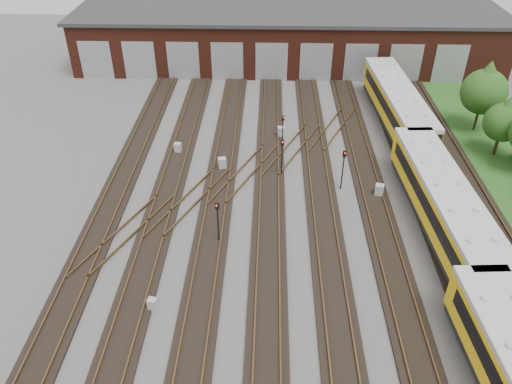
{
  "coord_description": "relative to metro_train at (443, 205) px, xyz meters",
  "views": [
    {
      "loc": [
        -2.07,
        -20.57,
        22.55
      ],
      "look_at": [
        -2.97,
        8.67,
        2.0
      ],
      "focal_mm": 35.0,
      "sensor_mm": 36.0,
      "label": 1
    }
  ],
  "objects": [
    {
      "name": "relay_cabinet_4",
      "position": [
        -3.53,
        3.82,
        -1.55
      ],
      "size": [
        0.74,
        0.67,
        1.06
      ],
      "primitive_type": "cube",
      "rotation": [
        0.0,
        0.0,
        -0.24
      ],
      "color": "#A8AAAD",
      "rests_on": "ground"
    },
    {
      "name": "bush_2",
      "position": [
        9.67,
        23.19,
        -1.33
      ],
      "size": [
        1.49,
        1.49,
        1.49
      ],
      "primitive_type": "sphere",
      "color": "#204A15",
      "rests_on": "ground"
    },
    {
      "name": "metro_train",
      "position": [
        0.0,
        0.0,
        0.0
      ],
      "size": [
        3.93,
        48.67,
        3.42
      ],
      "rotation": [
        0.0,
        0.0,
        0.06
      ],
      "color": "black",
      "rests_on": "ground"
    },
    {
      "name": "maintenance_shed",
      "position": [
        -10.01,
        32.55,
        1.12
      ],
      "size": [
        51.0,
        12.5,
        6.35
      ],
      "color": "#4C1E13",
      "rests_on": "ground"
    },
    {
      "name": "signal_mast_0",
      "position": [
        -15.42,
        -1.97,
        0.05
      ],
      "size": [
        0.29,
        0.27,
        3.34
      ],
      "rotation": [
        0.0,
        0.0,
        -0.29
      ],
      "color": "black",
      "rests_on": "ground"
    },
    {
      "name": "relay_cabinet_0",
      "position": [
        -18.73,
        -8.15,
        -1.64
      ],
      "size": [
        0.6,
        0.53,
        0.87
      ],
      "primitive_type": "cube",
      "rotation": [
        0.0,
        0.0,
        -0.2
      ],
      "color": "#A8AAAD",
      "rests_on": "ground"
    },
    {
      "name": "track_network",
      "position": [
        -10.17,
        -6.83,
        -1.97
      ],
      "size": [
        30.4,
        70.0,
        0.33
      ],
      "color": "black",
      "rests_on": "ground"
    },
    {
      "name": "signal_mast_3",
      "position": [
        -10.89,
        11.97,
        -0.3
      ],
      "size": [
        0.26,
        0.25,
        2.76
      ],
      "rotation": [
        0.0,
        0.0,
        0.33
      ],
      "color": "black",
      "rests_on": "ground"
    },
    {
      "name": "ground",
      "position": [
        -10.0,
        -7.42,
        -2.08
      ],
      "size": [
        120.0,
        120.0,
        0.0
      ],
      "primitive_type": "plane",
      "color": "#494744",
      "rests_on": "ground"
    },
    {
      "name": "signal_mast_2",
      "position": [
        -6.35,
        4.78,
        0.13
      ],
      "size": [
        0.3,
        0.28,
        3.47
      ],
      "rotation": [
        0.0,
        0.0,
        0.26
      ],
      "color": "black",
      "rests_on": "ground"
    },
    {
      "name": "relay_cabinet_3",
      "position": [
        -11.0,
        13.03,
        -1.54
      ],
      "size": [
        0.72,
        0.63,
        1.08
      ],
      "primitive_type": "cube",
      "rotation": [
        0.0,
        0.0,
        0.15
      ],
      "color": "#A8AAAD",
      "rests_on": "ground"
    },
    {
      "name": "relay_cabinet_1",
      "position": [
        -20.12,
        9.91,
        -1.59
      ],
      "size": [
        0.65,
        0.57,
        0.98
      ],
      "primitive_type": "cube",
      "rotation": [
        0.0,
        0.0,
        -0.16
      ],
      "color": "#A8AAAD",
      "rests_on": "ground"
    },
    {
      "name": "tree_0",
      "position": [
        7.43,
        15.07,
        2.33
      ],
      "size": [
        4.14,
        4.14,
        6.87
      ],
      "color": "black",
      "rests_on": "ground"
    },
    {
      "name": "signal_mast_1",
      "position": [
        -11.04,
        6.58,
        0.05
      ],
      "size": [
        0.28,
        0.27,
        3.33
      ],
      "rotation": [
        0.0,
        0.0,
        0.16
      ],
      "color": "black",
      "rests_on": "ground"
    },
    {
      "name": "tree_1",
      "position": [
        7.72,
        10.53,
        1.47
      ],
      "size": [
        3.33,
        3.33,
        5.52
      ],
      "color": "black",
      "rests_on": "ground"
    },
    {
      "name": "relay_cabinet_2",
      "position": [
        -15.98,
        7.35,
        -1.54
      ],
      "size": [
        0.77,
        0.7,
        1.08
      ],
      "primitive_type": "cube",
      "rotation": [
        0.0,
        0.0,
        0.28
      ],
      "color": "#A8AAAD",
      "rests_on": "ground"
    }
  ]
}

